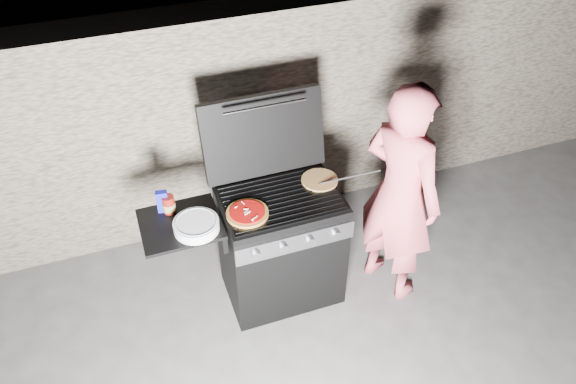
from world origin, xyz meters
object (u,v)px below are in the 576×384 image
object	(u,v)px
gas_grill	(248,255)
sauce_jar	(169,204)
pizza_topped	(247,213)
person	(400,195)

from	to	relation	value
gas_grill	sauce_jar	distance (m)	0.70
pizza_topped	sauce_jar	world-z (taller)	sauce_jar
gas_grill	pizza_topped	xyz separation A→B (m)	(-0.00, -0.08, 0.47)
gas_grill	person	xyz separation A→B (m)	(1.04, -0.18, 0.40)
sauce_jar	person	distance (m)	1.53
sauce_jar	person	world-z (taller)	person
gas_grill	pizza_topped	size ratio (longest dim) A/B	4.96
gas_grill	sauce_jar	xyz separation A→B (m)	(-0.46, 0.13, 0.51)
pizza_topped	person	size ratio (longest dim) A/B	0.16
gas_grill	person	bearing A→B (deg)	-9.78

